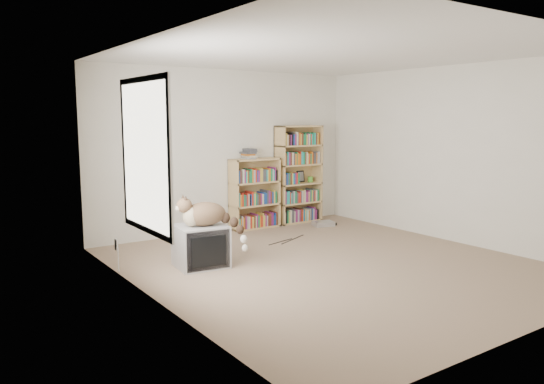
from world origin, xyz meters
TOP-DOWN VIEW (x-y plane):
  - floor at (0.00, 0.00)m, footprint 4.50×5.00m
  - wall_back at (0.00, 2.50)m, footprint 4.50×0.02m
  - wall_front at (0.00, -2.50)m, footprint 4.50×0.02m
  - wall_left at (-2.25, 0.00)m, footprint 0.02×5.00m
  - wall_right at (2.25, 0.00)m, footprint 0.02×5.00m
  - ceiling at (0.00, 0.00)m, footprint 4.50×5.00m
  - window at (-2.24, 0.20)m, footprint 0.02×1.22m
  - crt_tv at (-1.33, 0.84)m, footprint 0.63×0.59m
  - cat at (-1.25, 0.74)m, footprint 0.75×0.64m
  - bookcase_tall at (1.30, 2.36)m, footprint 0.82×0.30m
  - bookcase_short at (0.41, 2.36)m, footprint 0.82×0.30m
  - book_stack at (0.32, 2.37)m, footprint 0.19×0.25m
  - green_mug at (1.54, 2.34)m, footprint 0.09×0.09m
  - framed_print at (1.41, 2.44)m, footprint 0.15×0.05m
  - dvd_player at (1.42, 1.83)m, footprint 0.38×0.31m
  - wall_outlet at (-2.24, 1.18)m, footprint 0.01×0.08m
  - floor_cables at (0.16, 1.24)m, footprint 1.20×0.70m

SIDE VIEW (x-z plane):
  - floor at x=0.00m, z-range -0.01..0.01m
  - floor_cables at x=0.16m, z-range 0.00..0.01m
  - dvd_player at x=1.42m, z-range 0.00..0.07m
  - crt_tv at x=-1.33m, z-range 0.00..0.50m
  - wall_outlet at x=-2.24m, z-range 0.26..0.39m
  - bookcase_short at x=0.41m, z-range -0.05..1.08m
  - cat at x=-1.25m, z-range 0.29..0.91m
  - green_mug at x=1.54m, z-range 0.67..0.77m
  - framed_print at x=1.41m, z-range 0.67..0.86m
  - bookcase_tall at x=1.30m, z-range -0.03..1.60m
  - book_stack at x=0.32m, z-range 1.12..1.28m
  - wall_back at x=0.00m, z-range 0.00..2.50m
  - wall_front at x=0.00m, z-range 0.00..2.50m
  - wall_left at x=-2.25m, z-range 0.00..2.50m
  - wall_right at x=2.25m, z-range 0.00..2.50m
  - window at x=-2.24m, z-range 0.64..2.16m
  - ceiling at x=0.00m, z-range 2.49..2.51m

